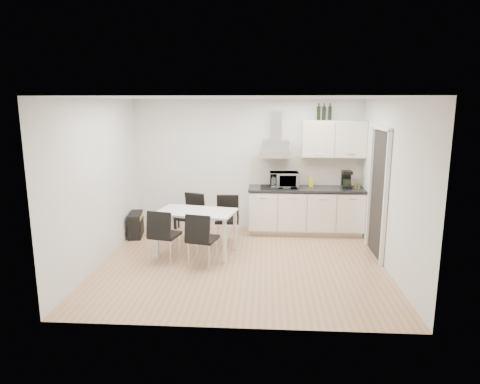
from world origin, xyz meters
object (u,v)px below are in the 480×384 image
(chair_far_right, at_px, (227,221))
(chair_near_right, at_px, (203,240))
(floor_speaker, at_px, (174,221))
(guitar_amp, at_px, (136,225))
(chair_near_left, at_px, (165,236))
(kitchenette, at_px, (308,192))
(dining_table, at_px, (196,216))
(chair_far_left, at_px, (190,218))

(chair_far_right, xyz_separation_m, chair_near_right, (-0.28, -1.10, 0.00))
(floor_speaker, bearing_deg, guitar_amp, -121.85)
(chair_near_left, height_order, guitar_amp, chair_near_left)
(kitchenette, xyz_separation_m, chair_near_left, (-2.42, -1.72, -0.39))
(kitchenette, height_order, chair_near_right, kitchenette)
(guitar_amp, bearing_deg, chair_near_left, -65.10)
(chair_far_right, distance_m, chair_near_right, 1.14)
(kitchenette, relative_size, chair_far_right, 2.86)
(kitchenette, distance_m, dining_table, 2.38)
(chair_far_left, relative_size, guitar_amp, 1.49)
(dining_table, bearing_deg, kitchenette, 44.17)
(kitchenette, bearing_deg, floor_speaker, 176.50)
(chair_far_right, relative_size, chair_near_right, 1.00)
(chair_near_right, bearing_deg, guitar_amp, 150.37)
(chair_far_right, relative_size, floor_speaker, 2.82)
(chair_far_left, distance_m, chair_near_left, 1.10)
(chair_near_right, xyz_separation_m, guitar_amp, (-1.52, 1.44, -0.21))
(dining_table, bearing_deg, guitar_amp, 157.87)
(chair_far_right, xyz_separation_m, guitar_amp, (-1.80, 0.34, -0.21))
(chair_near_left, distance_m, floor_speaker, 1.93)
(chair_far_left, xyz_separation_m, chair_far_right, (0.71, -0.14, 0.00))
(kitchenette, bearing_deg, dining_table, -146.69)
(chair_far_left, distance_m, chair_far_right, 0.72)
(dining_table, height_order, chair_far_left, chair_far_left)
(chair_far_left, xyz_separation_m, floor_speaker, (-0.49, 0.81, -0.28))
(chair_near_right, bearing_deg, kitchenette, 60.36)
(guitar_amp, height_order, floor_speaker, guitar_amp)
(chair_far_right, height_order, chair_near_left, same)
(chair_far_left, xyz_separation_m, guitar_amp, (-1.09, 0.20, -0.21))
(chair_far_left, height_order, chair_near_right, same)
(chair_near_left, distance_m, chair_near_right, 0.65)
(kitchenette, relative_size, chair_far_left, 2.86)
(dining_table, bearing_deg, chair_far_left, 120.37)
(chair_far_right, relative_size, chair_near_left, 1.00)
(kitchenette, bearing_deg, guitar_amp, -172.39)
(dining_table, relative_size, chair_near_right, 1.58)
(chair_far_left, bearing_deg, floor_speaker, -37.50)
(kitchenette, xyz_separation_m, floor_speaker, (-2.70, 0.17, -0.67))
(chair_far_right, distance_m, floor_speaker, 1.55)
(dining_table, relative_size, chair_far_left, 1.58)
(kitchenette, bearing_deg, chair_far_left, -163.83)
(kitchenette, distance_m, floor_speaker, 2.79)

